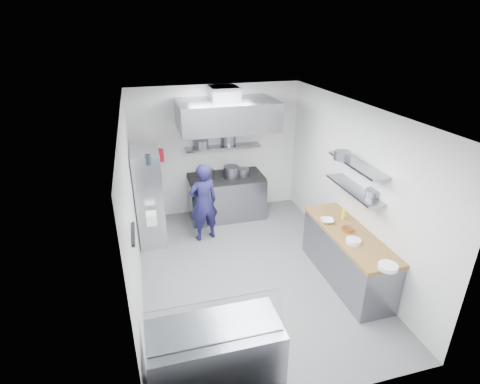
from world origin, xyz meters
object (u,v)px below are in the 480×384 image
object	(u,v)px
gas_range	(226,197)
display_case	(215,357)
chef	(203,203)
wire_rack	(149,196)

from	to	relation	value
gas_range	display_case	distance (m)	4.25
chef	wire_rack	distance (m)	1.04
chef	wire_rack	size ratio (longest dim) A/B	0.84
gas_range	display_case	bearing A→B (deg)	-105.02
chef	wire_rack	world-z (taller)	wire_rack
gas_range	chef	bearing A→B (deg)	-128.58
wire_rack	gas_range	bearing A→B (deg)	18.57
chef	wire_rack	bearing A→B (deg)	-26.71
gas_range	wire_rack	xyz separation A→B (m)	(-1.63, -0.55, 0.48)
gas_range	display_case	xyz separation A→B (m)	(-1.10, -4.10, -0.03)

